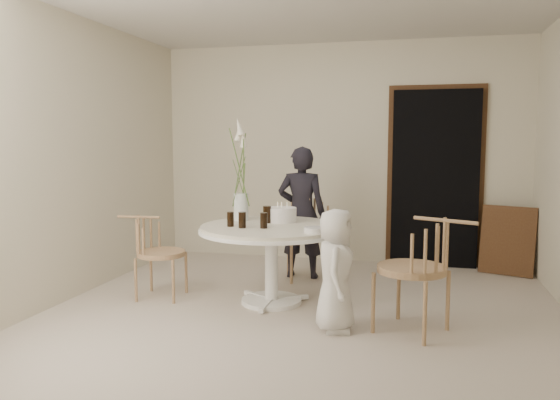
% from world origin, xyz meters
% --- Properties ---
extents(ground, '(4.50, 4.50, 0.00)m').
position_xyz_m(ground, '(0.00, 0.00, 0.00)').
color(ground, beige).
rests_on(ground, ground).
extents(room_shell, '(4.50, 4.50, 4.50)m').
position_xyz_m(room_shell, '(0.00, 0.00, 1.62)').
color(room_shell, silver).
rests_on(room_shell, ground).
extents(doorway, '(1.00, 0.10, 2.10)m').
position_xyz_m(doorway, '(1.15, 2.19, 1.05)').
color(doorway, black).
rests_on(doorway, ground).
extents(door_trim, '(1.12, 0.03, 2.22)m').
position_xyz_m(door_trim, '(1.15, 2.23, 1.11)').
color(door_trim, '#55351D').
rests_on(door_trim, ground).
extents(table, '(1.33, 1.33, 0.73)m').
position_xyz_m(table, '(-0.35, 0.25, 0.62)').
color(table, white).
rests_on(table, ground).
extents(picture_frame, '(0.61, 0.36, 0.77)m').
position_xyz_m(picture_frame, '(1.95, 1.95, 0.39)').
color(picture_frame, '#55351D').
rests_on(picture_frame, ground).
extents(chair_far, '(0.60, 0.62, 0.89)m').
position_xyz_m(chair_far, '(-0.22, 1.33, 0.58)').
color(chair_far, tan).
rests_on(chair_far, ground).
extents(chair_right, '(0.68, 0.66, 0.93)m').
position_xyz_m(chair_right, '(1.03, -0.28, 0.60)').
color(chair_right, tan).
rests_on(chair_right, ground).
extents(chair_left, '(0.50, 0.47, 0.80)m').
position_xyz_m(chair_left, '(-1.54, 0.16, 0.52)').
color(chair_left, tan).
rests_on(chair_left, ground).
extents(girl, '(0.54, 0.36, 1.44)m').
position_xyz_m(girl, '(-0.28, 1.27, 0.72)').
color(girl, black).
rests_on(girl, ground).
extents(boy, '(0.35, 0.50, 0.98)m').
position_xyz_m(boy, '(0.33, -0.34, 0.49)').
color(boy, white).
rests_on(boy, ground).
extents(birthday_cake, '(0.29, 0.29, 0.19)m').
position_xyz_m(birthday_cake, '(-0.32, 0.50, 0.80)').
color(birthday_cake, white).
rests_on(birthday_cake, table).
extents(cola_tumbler_a, '(0.07, 0.07, 0.14)m').
position_xyz_m(cola_tumbler_a, '(-0.57, 0.05, 0.80)').
color(cola_tumbler_a, black).
rests_on(cola_tumbler_a, table).
extents(cola_tumbler_b, '(0.08, 0.08, 0.14)m').
position_xyz_m(cola_tumbler_b, '(-0.38, 0.08, 0.80)').
color(cola_tumbler_b, black).
rests_on(cola_tumbler_b, table).
extents(cola_tumbler_c, '(0.07, 0.07, 0.13)m').
position_xyz_m(cola_tumbler_c, '(-0.70, 0.10, 0.80)').
color(cola_tumbler_c, black).
rests_on(cola_tumbler_c, table).
extents(cola_tumbler_d, '(0.09, 0.09, 0.16)m').
position_xyz_m(cola_tumbler_d, '(-0.43, 0.39, 0.81)').
color(cola_tumbler_d, black).
rests_on(cola_tumbler_d, table).
extents(plate_stack, '(0.20, 0.20, 0.05)m').
position_xyz_m(plate_stack, '(0.10, -0.03, 0.75)').
color(plate_stack, white).
rests_on(plate_stack, table).
extents(flower_vase, '(0.14, 0.14, 1.00)m').
position_xyz_m(flower_vase, '(-0.72, 0.49, 1.08)').
color(flower_vase, white).
rests_on(flower_vase, table).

